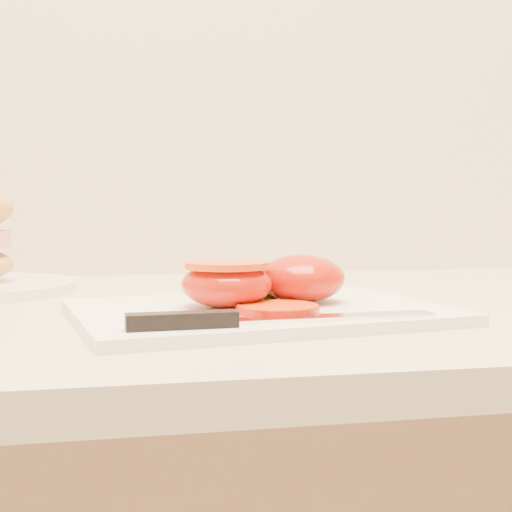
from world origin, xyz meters
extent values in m
cube|color=white|center=(-0.64, 1.57, 0.94)|extent=(0.36, 0.28, 0.01)
ellipsoid|color=#B52010|center=(-0.60, 1.59, 0.96)|extent=(0.08, 0.08, 0.05)
ellipsoid|color=#B52010|center=(-0.67, 1.58, 0.96)|extent=(0.08, 0.08, 0.04)
cylinder|color=red|center=(-0.67, 1.58, 0.98)|extent=(0.08, 0.08, 0.01)
cylinder|color=orange|center=(-0.63, 1.53, 0.94)|extent=(0.07, 0.07, 0.01)
ellipsoid|color=#89AE2E|center=(-0.63, 1.65, 0.95)|extent=(0.12, 0.10, 0.02)
cube|color=silver|center=(-0.60, 1.49, 0.94)|extent=(0.17, 0.03, 0.00)
cube|color=black|center=(-0.72, 1.47, 0.95)|extent=(0.08, 0.02, 0.01)
camera|label=1|loc=(-0.77, 0.95, 1.03)|focal=50.00mm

